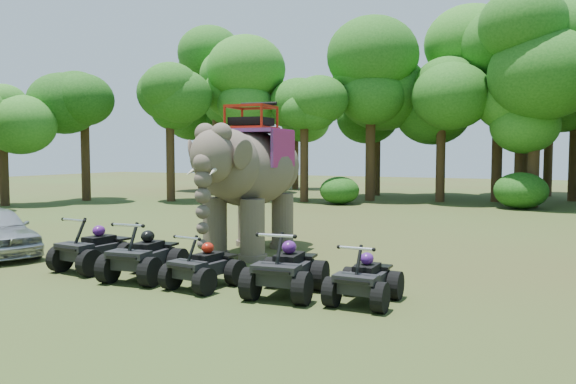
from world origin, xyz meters
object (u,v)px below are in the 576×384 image
at_px(atv_0, 94,243).
at_px(atv_2, 204,260).
at_px(elephant, 250,178).
at_px(atv_1, 144,250).
at_px(atv_4, 365,273).
at_px(atv_3, 286,262).

distance_m(atv_0, atv_2, 3.56).
relative_size(elephant, atv_1, 2.83).
relative_size(elephant, atv_2, 3.27).
height_order(atv_1, atv_2, atv_1).
height_order(atv_0, atv_4, atv_0).
bearing_deg(atv_3, atv_0, 172.30).
distance_m(elephant, atv_0, 4.76).
height_order(atv_0, atv_3, atv_3).
xyz_separation_m(elephant, atv_2, (1.24, -4.21, -1.62)).
height_order(elephant, atv_4, elephant).
xyz_separation_m(atv_1, atv_2, (1.71, -0.06, -0.09)).
distance_m(atv_1, atv_3, 3.63).
bearing_deg(elephant, atv_4, -43.97).
bearing_deg(atv_0, atv_1, -3.86).
distance_m(elephant, atv_4, 6.39).
height_order(elephant, atv_3, elephant).
bearing_deg(atv_0, atv_2, -0.69).
bearing_deg(atv_3, atv_4, -1.74).
xyz_separation_m(elephant, atv_0, (-2.30, -3.87, -1.53)).
distance_m(atv_0, atv_3, 5.47).
bearing_deg(atv_2, atv_3, 11.81).
xyz_separation_m(atv_0, atv_3, (5.46, -0.15, 0.00)).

